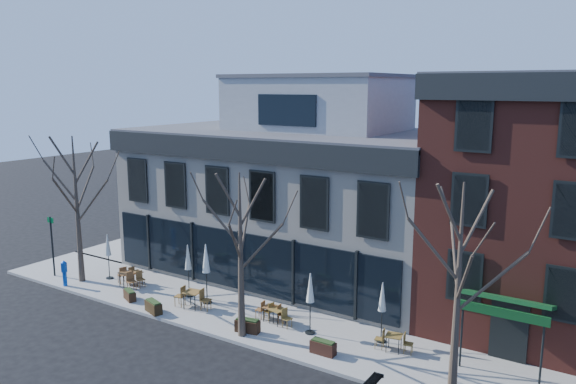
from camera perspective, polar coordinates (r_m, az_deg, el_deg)
The scene contains 25 objects.
ground at distance 29.40m, azimuth -4.73°, elevation -10.50°, with size 120.00×120.00×0.00m, color black.
sidewalk_front at distance 25.99m, azimuth -1.84°, elevation -13.23°, with size 33.50×4.70×0.15m, color gray.
sidewalk_side at distance 40.78m, azimuth -12.20°, elevation -4.51°, with size 4.50×12.00×0.15m, color gray.
corner_building at distance 32.07m, azimuth 0.76°, elevation 0.13°, with size 18.39×10.39×11.10m.
red_brick_building at distance 27.37m, azimuth 24.26°, elevation -0.74°, with size 8.20×11.78×11.18m.
tree_corner at distance 31.94m, azimuth -20.63°, elevation -1.49°, with size 3.93×3.98×7.92m.
tree_mid at distance 23.49m, azimuth -4.82°, elevation -6.23°, with size 3.50×3.55×7.04m.
tree_right at distance 19.54m, azimuth 16.90°, elevation -9.53°, with size 3.72×3.77×7.48m.
sign_pole at distance 33.88m, azimuth -22.84°, elevation -4.75°, with size 0.50×0.10×3.40m.
call_box at distance 32.30m, azimuth -21.77°, elevation -7.59°, with size 0.28×0.28×1.42m.
cafe_set_0 at distance 31.47m, azimuth -15.24°, elevation -8.27°, with size 1.65×0.81×0.85m.
cafe_set_1 at distance 31.22m, azimuth -16.07°, elevation -8.38°, with size 1.81×1.02×0.93m.
cafe_set_2 at distance 27.67m, azimuth -9.67°, elevation -10.53°, with size 1.96×0.90×1.01m.
cafe_set_3 at distance 25.97m, azimuth -1.73°, elevation -12.05°, with size 1.60×0.68×0.83m.
cafe_set_4 at distance 25.65m, azimuth -1.05°, elevation -12.33°, with size 1.64×0.76×0.84m.
cafe_set_5 at distance 23.64m, azimuth 10.70°, elevation -14.64°, with size 1.61×0.73×0.83m.
umbrella_0 at distance 32.38m, azimuth -17.84°, elevation -5.37°, with size 0.40×0.40×2.53m.
umbrella_1 at distance 28.71m, azimuth -10.12°, elevation -6.82°, with size 0.43×0.43×2.70m.
umbrella_2 at distance 27.65m, azimuth -8.33°, elevation -7.02°, with size 0.48×0.48×2.98m.
umbrella_3 at distance 24.19m, azimuth 2.28°, elevation -10.02°, with size 0.43×0.43×2.71m.
umbrella_4 at distance 23.77m, azimuth 9.56°, elevation -10.78°, with size 0.41×0.41×2.58m.
planter_0 at distance 29.42m, azimuth -15.79°, elevation -10.03°, with size 0.98×0.70×0.51m.
planter_1 at distance 27.59m, azimuth -13.51°, elevation -11.26°, with size 1.12×0.72×0.58m.
planter_2 at distance 24.97m, azimuth -4.14°, elevation -13.36°, with size 1.13×0.63×0.60m.
planter_3 at distance 23.12m, azimuth 3.59°, elevation -15.45°, with size 1.03×0.41×0.57m.
Camera 1 is at (16.78, -21.66, 10.64)m, focal length 35.00 mm.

